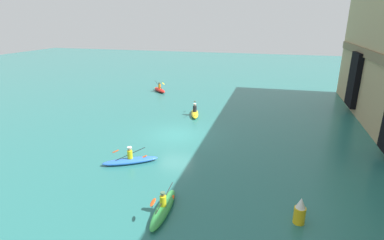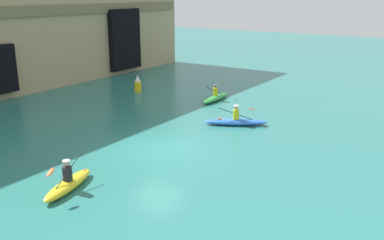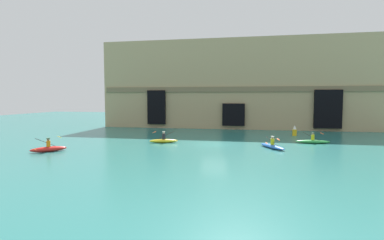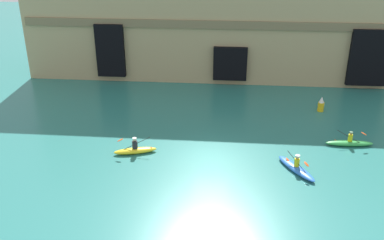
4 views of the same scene
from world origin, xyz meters
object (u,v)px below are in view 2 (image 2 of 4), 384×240
object	(u,v)px
kayak_green	(215,97)
kayak_blue	(236,121)
kayak_yellow	(68,183)
marker_buoy	(138,84)

from	to	relation	value
kayak_green	kayak_blue	world-z (taller)	kayak_green
kayak_yellow	kayak_green	bearing A→B (deg)	172.79
kayak_green	kayak_blue	xyz separation A→B (m)	(-4.15, -3.77, -0.00)
kayak_yellow	kayak_blue	distance (m)	10.61
kayak_green	kayak_blue	bearing A→B (deg)	-140.77
kayak_green	kayak_blue	size ratio (longest dim) A/B	1.00
kayak_green	kayak_blue	distance (m)	5.60
kayak_green	kayak_yellow	size ratio (longest dim) A/B	1.13
kayak_green	kayak_yellow	xyz separation A→B (m)	(-14.68, -2.43, 0.04)
kayak_blue	marker_buoy	xyz separation A→B (m)	(3.26, 9.82, 0.37)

